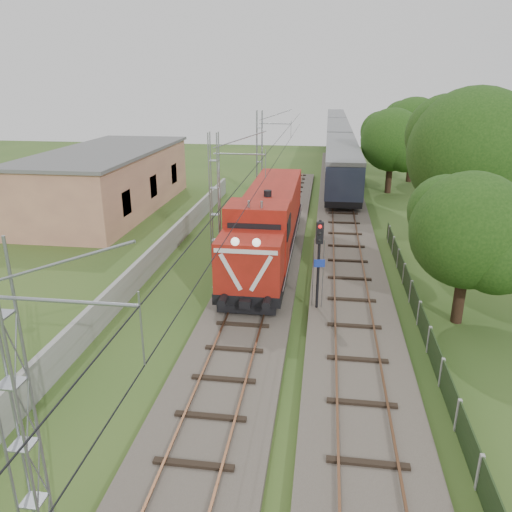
# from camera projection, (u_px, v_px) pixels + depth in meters

# --- Properties ---
(ground) EXTENTS (140.00, 140.00, 0.00)m
(ground) POSITION_uv_depth(u_px,v_px,m) (227.00, 377.00, 19.22)
(ground) COLOR #2F4E1D
(ground) RESTS_ON ground
(track_main) EXTENTS (4.20, 70.00, 0.45)m
(track_main) POSITION_uv_depth(u_px,v_px,m) (253.00, 298.00, 25.69)
(track_main) COLOR #6B6054
(track_main) RESTS_ON ground
(track_side) EXTENTS (4.20, 80.00, 0.45)m
(track_side) POSITION_uv_depth(u_px,v_px,m) (344.00, 230.00, 37.16)
(track_side) COLOR #6B6054
(track_side) RESTS_ON ground
(catenary) EXTENTS (3.31, 70.00, 8.00)m
(catenary) POSITION_uv_depth(u_px,v_px,m) (216.00, 201.00, 29.43)
(catenary) COLOR gray
(catenary) RESTS_ON ground
(boundary_wall) EXTENTS (0.25, 40.00, 1.50)m
(boundary_wall) POSITION_uv_depth(u_px,v_px,m) (161.00, 251.00, 31.00)
(boundary_wall) COLOR #9E9E99
(boundary_wall) RESTS_ON ground
(station_building) EXTENTS (8.40, 20.40, 5.22)m
(station_building) POSITION_uv_depth(u_px,v_px,m) (108.00, 180.00, 42.66)
(station_building) COLOR tan
(station_building) RESTS_ON ground
(fence) EXTENTS (0.12, 32.00, 1.20)m
(fence) POSITION_uv_depth(u_px,v_px,m) (429.00, 339.00, 20.78)
(fence) COLOR black
(fence) RESTS_ON ground
(locomotive) EXTENTS (3.24, 18.47, 4.69)m
(locomotive) POSITION_uv_depth(u_px,v_px,m) (268.00, 222.00, 31.20)
(locomotive) COLOR black
(locomotive) RESTS_ON ground
(coach_rake) EXTENTS (3.27, 72.93, 3.78)m
(coach_rake) POSITION_uv_depth(u_px,v_px,m) (338.00, 136.00, 74.67)
(coach_rake) COLOR black
(coach_rake) RESTS_ON ground
(signal_post) EXTENTS (0.52, 0.41, 4.71)m
(signal_post) POSITION_uv_depth(u_px,v_px,m) (319.00, 251.00, 23.33)
(signal_post) COLOR black
(signal_post) RESTS_ON ground
(tree_a) EXTENTS (5.50, 5.24, 7.13)m
(tree_a) POSITION_uv_depth(u_px,v_px,m) (471.00, 232.00, 22.09)
(tree_a) COLOR #3D2519
(tree_a) RESTS_ON ground
(tree_b) EXTENTS (8.12, 7.73, 10.52)m
(tree_b) POSITION_uv_depth(u_px,v_px,m) (474.00, 154.00, 29.77)
(tree_b) COLOR #3D2519
(tree_b) RESTS_ON ground
(tree_c) EXTENTS (6.35, 6.05, 8.24)m
(tree_c) POSITION_uv_depth(u_px,v_px,m) (393.00, 141.00, 48.31)
(tree_c) COLOR #3D2519
(tree_c) RESTS_ON ground
(tree_d) EXTENTS (6.97, 6.64, 9.04)m
(tree_d) POSITION_uv_depth(u_px,v_px,m) (415.00, 130.00, 53.46)
(tree_d) COLOR #3D2519
(tree_d) RESTS_ON ground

